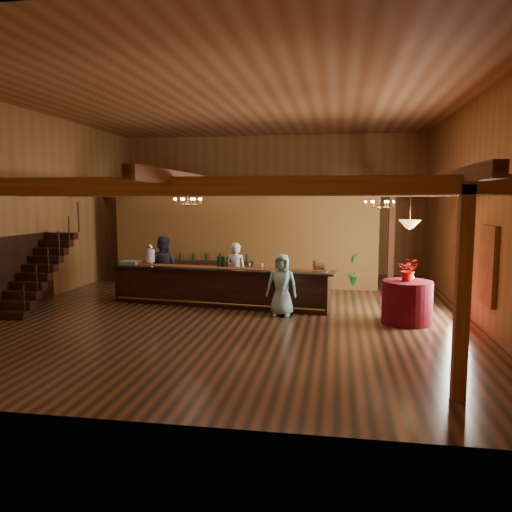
% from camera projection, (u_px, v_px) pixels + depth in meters
% --- Properties ---
extents(floor, '(14.00, 14.00, 0.00)m').
position_uv_depth(floor, '(237.00, 309.00, 13.61)').
color(floor, brown).
rests_on(floor, ground).
extents(ceiling, '(14.00, 14.00, 0.00)m').
position_uv_depth(ceiling, '(236.00, 102.00, 12.98)').
color(ceiling, '#96603F').
rests_on(ceiling, wall_back).
extents(wall_back, '(12.00, 0.10, 5.50)m').
position_uv_depth(wall_back, '(271.00, 205.00, 20.15)').
color(wall_back, '#9C6131').
rests_on(wall_back, floor).
extents(wall_front, '(12.00, 0.10, 5.50)m').
position_uv_depth(wall_front, '(128.00, 218.00, 6.43)').
color(wall_front, '#9C6131').
rests_on(wall_front, floor).
extents(wall_left, '(0.10, 14.00, 5.50)m').
position_uv_depth(wall_left, '(31.00, 207.00, 14.26)').
color(wall_left, '#9C6131').
rests_on(wall_left, floor).
extents(wall_right, '(0.10, 14.00, 5.50)m').
position_uv_depth(wall_right, '(474.00, 209.00, 12.32)').
color(wall_right, '#9C6131').
rests_on(wall_right, floor).
extents(beam_grid, '(11.90, 13.90, 0.39)m').
position_uv_depth(beam_grid, '(240.00, 190.00, 13.73)').
color(beam_grid, '#A05C34').
rests_on(beam_grid, wall_left).
extents(support_posts, '(9.20, 10.20, 3.20)m').
position_uv_depth(support_posts, '(233.00, 253.00, 12.93)').
color(support_posts, '#A05C34').
rests_on(support_posts, floor).
extents(partition_wall, '(9.00, 0.18, 3.10)m').
position_uv_depth(partition_wall, '(243.00, 241.00, 16.94)').
color(partition_wall, brown).
rests_on(partition_wall, floor).
extents(window_right_front, '(0.12, 1.05, 1.75)m').
position_uv_depth(window_right_front, '(489.00, 265.00, 10.90)').
color(window_right_front, white).
rests_on(window_right_front, wall_right).
extents(window_right_back, '(0.12, 1.05, 1.75)m').
position_uv_depth(window_right_back, '(460.00, 253.00, 13.45)').
color(window_right_back, white).
rests_on(window_right_back, wall_right).
extents(staircase, '(1.00, 2.80, 2.00)m').
position_uv_depth(staircase, '(37.00, 272.00, 13.64)').
color(staircase, black).
rests_on(staircase, floor).
extents(backroom_boxes, '(4.10, 0.60, 1.10)m').
position_uv_depth(backroom_boxes, '(258.00, 264.00, 18.98)').
color(backroom_boxes, black).
rests_on(backroom_boxes, floor).
extents(tasting_bar, '(6.56, 1.61, 1.10)m').
position_uv_depth(tasting_bar, '(219.00, 286.00, 13.97)').
color(tasting_bar, black).
rests_on(tasting_bar, floor).
extents(beverage_dispenser, '(0.26, 0.26, 0.60)m').
position_uv_depth(beverage_dispenser, '(150.00, 255.00, 14.53)').
color(beverage_dispenser, silver).
rests_on(beverage_dispenser, tasting_bar).
extents(glass_rack_tray, '(0.50, 0.50, 0.10)m').
position_uv_depth(glass_rack_tray, '(130.00, 263.00, 14.62)').
color(glass_rack_tray, gray).
rests_on(glass_rack_tray, tasting_bar).
extents(raffle_drum, '(0.34, 0.24, 0.30)m').
position_uv_depth(raffle_drum, '(320.00, 265.00, 13.04)').
color(raffle_drum, olive).
rests_on(raffle_drum, tasting_bar).
extents(bar_bottle_0, '(0.07, 0.07, 0.30)m').
position_uv_depth(bar_bottle_0, '(218.00, 262.00, 14.02)').
color(bar_bottle_0, black).
rests_on(bar_bottle_0, tasting_bar).
extents(bar_bottle_1, '(0.07, 0.07, 0.30)m').
position_uv_depth(bar_bottle_1, '(222.00, 262.00, 13.99)').
color(bar_bottle_1, black).
rests_on(bar_bottle_1, tasting_bar).
extents(bar_bottle_2, '(0.07, 0.07, 0.30)m').
position_uv_depth(bar_bottle_2, '(224.00, 262.00, 13.98)').
color(bar_bottle_2, black).
rests_on(bar_bottle_2, tasting_bar).
extents(bar_bottle_3, '(0.07, 0.07, 0.30)m').
position_uv_depth(bar_bottle_3, '(228.00, 262.00, 13.95)').
color(bar_bottle_3, black).
rests_on(bar_bottle_3, tasting_bar).
extents(backbar_shelf, '(3.19, 0.67, 0.89)m').
position_uv_depth(backbar_shelf, '(207.00, 274.00, 16.91)').
color(backbar_shelf, black).
rests_on(backbar_shelf, floor).
extents(round_table, '(1.19, 1.19, 1.03)m').
position_uv_depth(round_table, '(407.00, 302.00, 12.02)').
color(round_table, maroon).
rests_on(round_table, floor).
extents(chandelier_left, '(0.80, 0.80, 0.42)m').
position_uv_depth(chandelier_left, '(188.00, 201.00, 14.10)').
color(chandelier_left, '#A57E34').
rests_on(chandelier_left, beam_grid).
extents(chandelier_right, '(0.80, 0.80, 0.50)m').
position_uv_depth(chandelier_right, '(379.00, 204.00, 13.93)').
color(chandelier_right, '#A57E34').
rests_on(chandelier_right, beam_grid).
extents(pendant_lamp, '(0.52, 0.52, 0.90)m').
position_uv_depth(pendant_lamp, '(410.00, 224.00, 11.80)').
color(pendant_lamp, '#A57E34').
rests_on(pendant_lamp, beam_grid).
extents(bartender, '(0.68, 0.49, 1.73)m').
position_uv_depth(bartender, '(236.00, 272.00, 14.60)').
color(bartender, white).
rests_on(bartender, floor).
extents(staff_second, '(0.96, 0.78, 1.88)m').
position_uv_depth(staff_second, '(163.00, 267.00, 15.06)').
color(staff_second, '#252138').
rests_on(staff_second, floor).
extents(guest, '(0.81, 0.55, 1.60)m').
position_uv_depth(guest, '(282.00, 285.00, 12.76)').
color(guest, '#92C3C8').
rests_on(guest, floor).
extents(floor_plant, '(0.67, 0.55, 1.21)m').
position_uv_depth(floor_plant, '(355.00, 271.00, 16.53)').
color(floor_plant, '#247325').
rests_on(floor_plant, floor).
extents(table_flowers, '(0.60, 0.56, 0.55)m').
position_uv_depth(table_flowers, '(409.00, 270.00, 11.92)').
color(table_flowers, red).
rests_on(table_flowers, round_table).
extents(table_vase, '(0.15, 0.15, 0.28)m').
position_uv_depth(table_vase, '(411.00, 275.00, 12.01)').
color(table_vase, '#A57E34').
rests_on(table_vase, round_table).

